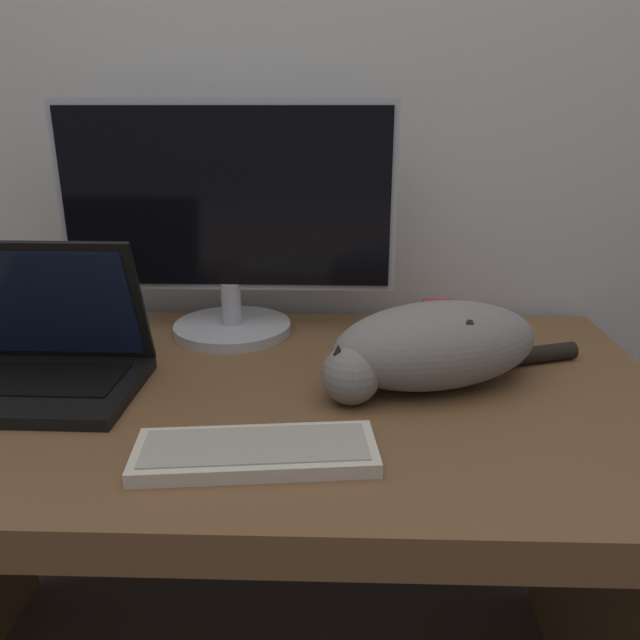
% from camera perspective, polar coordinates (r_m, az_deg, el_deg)
% --- Properties ---
extents(wall_back, '(6.40, 0.06, 2.60)m').
position_cam_1_polar(wall_back, '(1.40, -4.46, 23.37)').
color(wall_back, silver).
rests_on(wall_back, ground_plane).
extents(desk, '(1.39, 0.77, 0.75)m').
position_cam_1_polar(desk, '(1.13, -5.93, -13.47)').
color(desk, brown).
rests_on(desk, ground_plane).
extents(monitor, '(0.66, 0.24, 0.46)m').
position_cam_1_polar(monitor, '(1.24, -8.46, 9.07)').
color(monitor, '#B2B2B7').
rests_on(monitor, desk).
extents(laptop, '(0.33, 0.25, 0.24)m').
position_cam_1_polar(laptop, '(1.12, -24.31, -3.39)').
color(laptop, black).
rests_on(laptop, desk).
extents(external_keyboard, '(0.33, 0.15, 0.02)m').
position_cam_1_polar(external_keyboard, '(0.85, -5.89, -11.90)').
color(external_keyboard, beige).
rests_on(external_keyboard, desk).
extents(cat, '(0.48, 0.28, 0.14)m').
position_cam_1_polar(cat, '(1.04, 10.27, -2.23)').
color(cat, gray).
rests_on(cat, desk).
extents(small_toy, '(0.06, 0.06, 0.06)m').
position_cam_1_polar(small_toy, '(1.33, 10.70, 0.41)').
color(small_toy, red).
rests_on(small_toy, desk).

